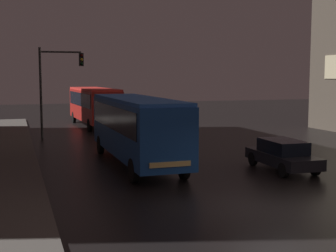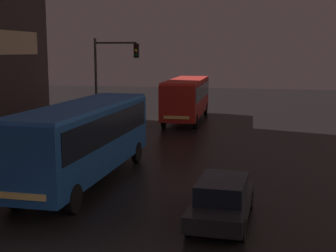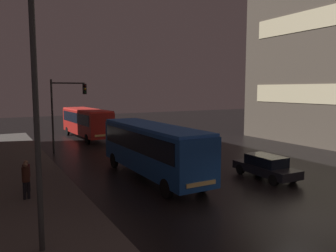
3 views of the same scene
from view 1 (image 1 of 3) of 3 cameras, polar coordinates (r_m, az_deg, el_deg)
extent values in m
plane|color=black|center=(15.76, 13.32, -9.89)|extent=(120.00, 120.00, 0.00)
cube|color=#194793|center=(22.60, -3.91, -0.17)|extent=(2.38, 10.24, 2.54)
cube|color=black|center=(22.54, -3.92, 1.15)|extent=(2.44, 9.42, 1.10)
cube|color=blue|center=(22.49, -3.94, 3.26)|extent=(2.33, 10.04, 0.16)
cube|color=#F4CC72|center=(17.85, 0.26, -4.69)|extent=(1.65, 0.10, 0.20)
cylinder|color=black|center=(19.60, 1.93, -5.04)|extent=(0.25, 1.00, 1.00)
cylinder|color=black|center=(18.97, -4.23, -5.44)|extent=(0.25, 1.00, 1.00)
cylinder|color=black|center=(26.60, -3.65, -2.07)|extent=(0.25, 1.00, 1.00)
cylinder|color=black|center=(26.14, -8.23, -2.27)|extent=(0.25, 1.00, 1.00)
cube|color=#AD1E19|center=(40.25, -8.99, 2.55)|extent=(2.94, 10.11, 2.52)
cube|color=black|center=(40.23, -9.00, 3.28)|extent=(2.96, 9.31, 1.10)
cube|color=red|center=(40.19, -9.02, 4.46)|extent=(2.88, 9.91, 0.16)
cube|color=#F4CC72|center=(35.44, -7.27, 0.69)|extent=(1.74, 0.18, 0.20)
cylinder|color=black|center=(37.13, -6.08, 0.26)|extent=(0.30, 1.01, 1.00)
cylinder|color=black|center=(36.62, -9.52, 0.13)|extent=(0.30, 1.01, 1.00)
cylinder|color=black|center=(44.10, -8.49, 1.17)|extent=(0.30, 1.01, 1.00)
cylinder|color=black|center=(43.67, -11.40, 1.06)|extent=(0.30, 1.01, 1.00)
cube|color=black|center=(22.03, 13.79, -3.84)|extent=(1.83, 4.29, 0.50)
cube|color=black|center=(21.95, 13.82, -2.43)|extent=(1.51, 2.37, 0.59)
cylinder|color=black|center=(21.30, 17.50, -4.92)|extent=(0.22, 0.65, 0.64)
cylinder|color=black|center=(20.49, 13.91, -5.25)|extent=(0.22, 0.65, 0.64)
cylinder|color=black|center=(23.66, 13.65, -3.71)|extent=(0.22, 0.65, 0.64)
cylinder|color=black|center=(22.93, 10.31, -3.95)|extent=(0.22, 0.65, 0.64)
cylinder|color=#2D2D2D|center=(32.82, -15.24, 3.85)|extent=(0.16, 0.16, 6.20)
cylinder|color=#2D2D2D|center=(32.94, -12.96, 8.79)|extent=(2.76, 0.12, 0.12)
cube|color=black|center=(33.08, -10.53, 7.96)|extent=(0.30, 0.24, 0.90)
sphere|color=#390706|center=(32.95, -10.51, 8.46)|extent=(0.18, 0.18, 0.18)
sphere|color=gold|center=(32.94, -10.50, 7.97)|extent=(0.18, 0.18, 0.18)
sphere|color=black|center=(32.93, -10.49, 7.49)|extent=(0.18, 0.18, 0.18)
camera|label=2|loc=(13.72, 54.95, 7.99)|focal=50.00mm
camera|label=3|loc=(5.41, -55.50, 14.90)|focal=35.00mm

